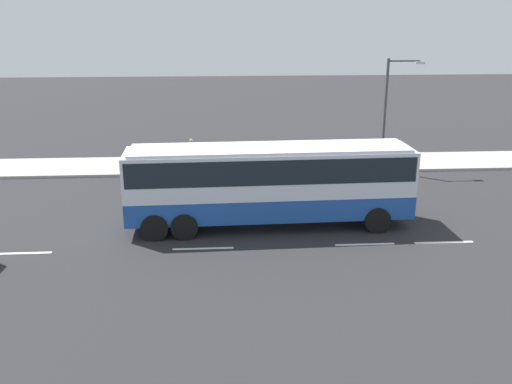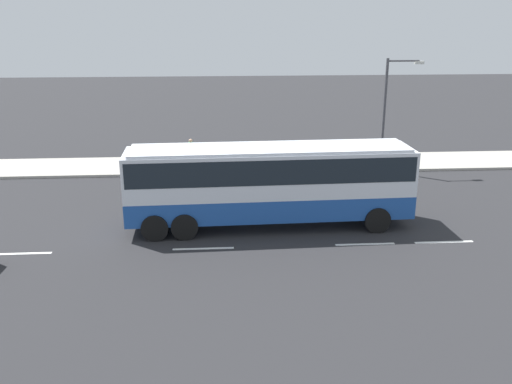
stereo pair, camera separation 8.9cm
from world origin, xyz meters
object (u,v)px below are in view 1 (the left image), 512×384
(coach_bus, at_px, (270,178))
(pedestrian_at_crossing, at_px, (372,152))
(pedestrian_near_curb, at_px, (192,150))
(street_lamp, at_px, (390,105))

(coach_bus, relative_size, pedestrian_at_crossing, 7.36)
(coach_bus, relative_size, pedestrian_near_curb, 7.42)
(coach_bus, bearing_deg, pedestrian_at_crossing, 50.14)
(pedestrian_near_curb, bearing_deg, pedestrian_at_crossing, 78.47)
(pedestrian_at_crossing, bearing_deg, coach_bus, -35.16)
(coach_bus, height_order, street_lamp, street_lamp)
(coach_bus, distance_m, pedestrian_near_curb, 10.47)
(pedestrian_near_curb, distance_m, pedestrian_at_crossing, 10.56)
(pedestrian_near_curb, height_order, pedestrian_at_crossing, pedestrian_at_crossing)
(pedestrian_near_curb, xyz_separation_m, street_lamp, (11.30, -1.33, 2.76))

